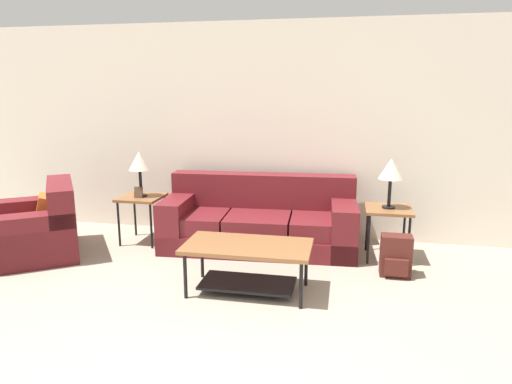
{
  "coord_description": "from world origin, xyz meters",
  "views": [
    {
      "loc": [
        0.79,
        -1.6,
        1.79
      ],
      "look_at": [
        -0.08,
        2.76,
        0.8
      ],
      "focal_mm": 32.0,
      "sensor_mm": 36.0,
      "label": 1
    }
  ],
  "objects_px": {
    "side_table_left": "(142,201)",
    "armchair": "(37,229)",
    "side_table_right": "(388,214)",
    "backpack": "(396,256)",
    "couch": "(260,222)",
    "table_lamp_left": "(139,162)",
    "coffee_table": "(248,257)",
    "table_lamp_right": "(391,170)"
  },
  "relations": [
    {
      "from": "side_table_left",
      "to": "armchair",
      "type": "bearing_deg",
      "value": -146.04
    },
    {
      "from": "armchair",
      "to": "side_table_right",
      "type": "height_order",
      "value": "armchair"
    },
    {
      "from": "backpack",
      "to": "side_table_left",
      "type": "bearing_deg",
      "value": 170.4
    },
    {
      "from": "couch",
      "to": "table_lamp_left",
      "type": "bearing_deg",
      "value": -176.22
    },
    {
      "from": "side_table_left",
      "to": "side_table_right",
      "type": "distance_m",
      "value": 2.84
    },
    {
      "from": "side_table_right",
      "to": "backpack",
      "type": "distance_m",
      "value": 0.58
    },
    {
      "from": "table_lamp_left",
      "to": "backpack",
      "type": "distance_m",
      "value": 3.03
    },
    {
      "from": "couch",
      "to": "coffee_table",
      "type": "distance_m",
      "value": 1.23
    },
    {
      "from": "side_table_right",
      "to": "table_lamp_right",
      "type": "distance_m",
      "value": 0.47
    },
    {
      "from": "coffee_table",
      "to": "table_lamp_left",
      "type": "distance_m",
      "value": 2.02
    },
    {
      "from": "side_table_left",
      "to": "table_lamp_right",
      "type": "relative_size",
      "value": 1.05
    },
    {
      "from": "couch",
      "to": "table_lamp_left",
      "type": "distance_m",
      "value": 1.57
    },
    {
      "from": "coffee_table",
      "to": "table_lamp_right",
      "type": "height_order",
      "value": "table_lamp_right"
    },
    {
      "from": "coffee_table",
      "to": "backpack",
      "type": "distance_m",
      "value": 1.5
    },
    {
      "from": "armchair",
      "to": "table_lamp_left",
      "type": "bearing_deg",
      "value": 33.96
    },
    {
      "from": "coffee_table",
      "to": "backpack",
      "type": "height_order",
      "value": "coffee_table"
    },
    {
      "from": "couch",
      "to": "backpack",
      "type": "bearing_deg",
      "value": -21.57
    },
    {
      "from": "couch",
      "to": "side_table_left",
      "type": "xyz_separation_m",
      "value": [
        -1.42,
        -0.09,
        0.21
      ]
    },
    {
      "from": "couch",
      "to": "side_table_left",
      "type": "bearing_deg",
      "value": -176.22
    },
    {
      "from": "couch",
      "to": "backpack",
      "type": "height_order",
      "value": "couch"
    },
    {
      "from": "armchair",
      "to": "side_table_right",
      "type": "distance_m",
      "value": 3.85
    },
    {
      "from": "table_lamp_right",
      "to": "armchair",
      "type": "bearing_deg",
      "value": -170.41
    },
    {
      "from": "couch",
      "to": "table_lamp_right",
      "type": "relative_size",
      "value": 4.17
    },
    {
      "from": "armchair",
      "to": "table_lamp_right",
      "type": "xyz_separation_m",
      "value": [
        3.79,
        0.64,
        0.68
      ]
    },
    {
      "from": "table_lamp_left",
      "to": "table_lamp_right",
      "type": "distance_m",
      "value": 2.84
    },
    {
      "from": "armchair",
      "to": "table_lamp_left",
      "type": "xyz_separation_m",
      "value": [
        0.95,
        0.64,
        0.68
      ]
    },
    {
      "from": "coffee_table",
      "to": "side_table_left",
      "type": "height_order",
      "value": "side_table_left"
    },
    {
      "from": "couch",
      "to": "side_table_left",
      "type": "relative_size",
      "value": 3.96
    },
    {
      "from": "table_lamp_left",
      "to": "table_lamp_right",
      "type": "relative_size",
      "value": 1.0
    },
    {
      "from": "side_table_left",
      "to": "table_lamp_left",
      "type": "distance_m",
      "value": 0.47
    },
    {
      "from": "side_table_right",
      "to": "table_lamp_left",
      "type": "bearing_deg",
      "value": 180.0
    },
    {
      "from": "armchair",
      "to": "table_lamp_right",
      "type": "bearing_deg",
      "value": 9.59
    },
    {
      "from": "table_lamp_right",
      "to": "backpack",
      "type": "bearing_deg",
      "value": -83.95
    },
    {
      "from": "armchair",
      "to": "side_table_left",
      "type": "distance_m",
      "value": 1.17
    },
    {
      "from": "backpack",
      "to": "armchair",
      "type": "bearing_deg",
      "value": -177.74
    },
    {
      "from": "couch",
      "to": "coffee_table",
      "type": "bearing_deg",
      "value": -84.22
    },
    {
      "from": "armchair",
      "to": "coffee_table",
      "type": "relative_size",
      "value": 1.2
    },
    {
      "from": "couch",
      "to": "armchair",
      "type": "distance_m",
      "value": 2.48
    },
    {
      "from": "side_table_right",
      "to": "table_lamp_right",
      "type": "xyz_separation_m",
      "value": [
        0.0,
        0.0,
        0.47
      ]
    },
    {
      "from": "side_table_right",
      "to": "couch",
      "type": "bearing_deg",
      "value": 176.24
    },
    {
      "from": "side_table_right",
      "to": "backpack",
      "type": "bearing_deg",
      "value": -83.95
    },
    {
      "from": "armchair",
      "to": "side_table_left",
      "type": "relative_size",
      "value": 2.42
    }
  ]
}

